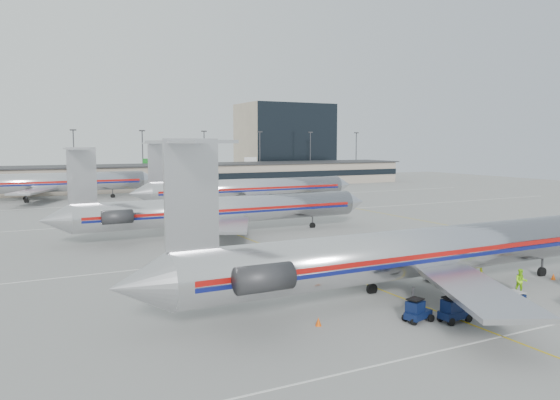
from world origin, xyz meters
TOP-DOWN VIEW (x-y plane):
  - ground at (0.00, 0.00)m, footprint 260.00×260.00m
  - apron_markings at (0.00, 10.00)m, footprint 160.00×0.15m
  - terminal at (0.00, 97.97)m, footprint 162.00×17.00m
  - light_mast_row at (0.00, 112.00)m, footprint 163.60×0.40m
  - distant_building at (62.00, 128.00)m, footprint 30.00×20.00m
  - jet_foreground at (0.75, -8.94)m, footprint 46.38×27.31m
  - jet_second_row at (-2.29, 24.19)m, footprint 43.48×25.60m
  - jet_third_row at (13.15, 50.24)m, footprint 43.88×26.99m
  - jet_back_row at (-20.08, 79.67)m, footprint 47.55×29.25m
  - tug_left at (-2.80, -13.49)m, footprint 2.17×1.51m
  - tug_center at (-0.71, -14.66)m, footprint 2.14×1.13m
  - cart_inner at (5.86, -13.79)m, footprint 1.76×1.23m
  - belt_loader at (6.90, -6.18)m, footprint 4.56×2.38m
  - ramp_worker_near at (9.34, -7.76)m, footprint 0.63×0.65m
  - ramp_worker_far at (9.06, -11.99)m, footprint 1.21×1.18m
  - cone_right at (15.32, -10.30)m, footprint 0.51×0.51m
  - cone_left at (-8.99, -11.18)m, footprint 0.45×0.45m

SIDE VIEW (x-z plane):
  - ground at x=0.00m, z-range 0.00..0.00m
  - apron_markings at x=0.00m, z-range 0.00..0.02m
  - cone_right at x=15.32m, z-range 0.00..0.55m
  - cone_left at x=-8.99m, z-range 0.00..0.56m
  - cart_inner at x=5.86m, z-range 0.03..1.01m
  - belt_loader at x=6.90m, z-range -0.54..1.79m
  - tug_left at x=-2.80m, z-range -0.07..1.53m
  - ramp_worker_near at x=9.34m, z-range 0.00..1.50m
  - tug_center at x=-0.71m, z-range -0.08..1.64m
  - ramp_worker_far at x=9.06m, z-range 0.00..1.96m
  - terminal at x=0.00m, z-range 0.03..6.28m
  - jet_second_row at x=-2.29m, z-range -2.39..8.99m
  - jet_third_row at x=13.15m, z-range -2.52..9.48m
  - jet_foreground at x=0.75m, z-range -2.55..9.59m
  - jet_back_row at x=-20.08m, z-range -2.73..10.28m
  - light_mast_row at x=0.00m, z-range 0.94..16.22m
  - distant_building at x=62.00m, z-range 0.00..25.00m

